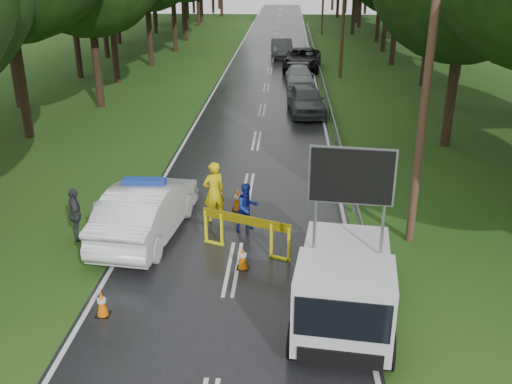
# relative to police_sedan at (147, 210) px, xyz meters

# --- Properties ---
(ground) EXTENTS (160.00, 160.00, 0.00)m
(ground) POSITION_rel_police_sedan_xyz_m (2.80, -1.87, -0.87)
(ground) COLOR #1A4914
(ground) RESTS_ON ground
(road) EXTENTS (7.00, 140.00, 0.02)m
(road) POSITION_rel_police_sedan_xyz_m (2.80, 28.13, -0.86)
(road) COLOR black
(road) RESTS_ON ground
(guardrail) EXTENTS (0.12, 60.06, 0.70)m
(guardrail) POSITION_rel_police_sedan_xyz_m (6.50, 27.80, -0.32)
(guardrail) COLOR gray
(guardrail) RESTS_ON ground
(utility_pole_near) EXTENTS (1.40, 0.24, 10.00)m
(utility_pole_near) POSITION_rel_police_sedan_xyz_m (8.00, 0.13, 4.20)
(utility_pole_near) COLOR #4C3123
(utility_pole_near) RESTS_ON ground
(utility_pole_mid) EXTENTS (1.40, 0.24, 10.00)m
(utility_pole_mid) POSITION_rel_police_sedan_xyz_m (8.00, 26.13, 4.20)
(utility_pole_mid) COLOR #4C3123
(utility_pole_mid) RESTS_ON ground
(police_sedan) EXTENTS (2.42, 5.41, 1.90)m
(police_sedan) POSITION_rel_police_sedan_xyz_m (0.00, 0.00, 0.00)
(police_sedan) COLOR white
(police_sedan) RESTS_ON ground
(work_truck) EXTENTS (2.71, 5.10, 3.90)m
(work_truck) POSITION_rel_police_sedan_xyz_m (5.60, -4.30, 0.19)
(work_truck) COLOR gray
(work_truck) RESTS_ON ground
(barrier) EXTENTS (2.60, 1.12, 1.15)m
(barrier) POSITION_rel_police_sedan_xyz_m (3.09, -0.87, 0.01)
(barrier) COLOR #FFFD0D
(barrier) RESTS_ON ground
(officer) EXTENTS (0.88, 0.80, 2.03)m
(officer) POSITION_rel_police_sedan_xyz_m (1.91, 1.21, 0.15)
(officer) COLOR yellow
(officer) RESTS_ON ground
(civilian) EXTENTS (0.95, 0.88, 1.56)m
(civilian) POSITION_rel_police_sedan_xyz_m (3.03, 0.58, -0.09)
(civilian) COLOR navy
(civilian) RESTS_ON ground
(bystander_mid) EXTENTS (0.79, 1.06, 1.68)m
(bystander_mid) POSITION_rel_police_sedan_xyz_m (-2.07, -0.37, -0.03)
(bystander_mid) COLOR #3A3C41
(bystander_mid) RESTS_ON ground
(bystander_right) EXTENTS (0.94, 0.77, 1.66)m
(bystander_right) POSITION_rel_police_sedan_xyz_m (-1.00, -1.20, -0.03)
(bystander_right) COLOR gray
(bystander_right) RESTS_ON ground
(queue_car_first) EXTENTS (2.31, 4.78, 1.57)m
(queue_car_first) POSITION_rel_police_sedan_xyz_m (5.25, 15.39, -0.08)
(queue_car_first) COLOR #45494E
(queue_car_first) RESTS_ON ground
(queue_car_second) EXTENTS (1.99, 4.47, 1.27)m
(queue_car_second) POSITION_rel_police_sedan_xyz_m (5.00, 23.10, -0.23)
(queue_car_second) COLOR #A2A5AA
(queue_car_second) RESTS_ON ground
(queue_car_third) EXTENTS (3.19, 6.06, 1.63)m
(queue_car_third) POSITION_rel_police_sedan_xyz_m (5.30, 29.10, -0.05)
(queue_car_third) COLOR black
(queue_car_third) RESTS_ON ground
(queue_car_fourth) EXTENTS (2.11, 4.92, 1.58)m
(queue_car_fourth) POSITION_rel_police_sedan_xyz_m (3.66, 35.10, -0.08)
(queue_car_fourth) COLOR #3F4146
(queue_car_fourth) RESTS_ON ground
(cone_near_left) EXTENTS (0.34, 0.34, 0.71)m
(cone_near_left) POSITION_rel_police_sedan_xyz_m (-0.11, -4.29, -0.52)
(cone_near_left) COLOR black
(cone_near_left) RESTS_ON ground
(cone_center) EXTENTS (0.34, 0.34, 0.72)m
(cone_center) POSITION_rel_police_sedan_xyz_m (3.07, -1.87, -0.52)
(cone_center) COLOR black
(cone_center) RESTS_ON ground
(cone_far) EXTENTS (0.39, 0.39, 0.82)m
(cone_far) POSITION_rel_police_sedan_xyz_m (2.60, 2.09, -0.47)
(cone_far) COLOR black
(cone_far) RESTS_ON ground
(cone_left_mid) EXTENTS (0.34, 0.34, 0.72)m
(cone_left_mid) POSITION_rel_police_sedan_xyz_m (-0.31, -1.37, -0.52)
(cone_left_mid) COLOR black
(cone_left_mid) RESTS_ON ground
(cone_right) EXTENTS (0.34, 0.34, 0.73)m
(cone_right) POSITION_rel_police_sedan_xyz_m (6.30, -0.23, -0.51)
(cone_right) COLOR black
(cone_right) RESTS_ON ground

